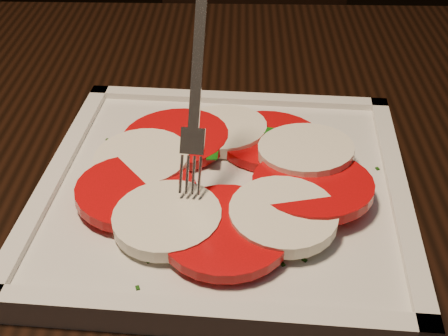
% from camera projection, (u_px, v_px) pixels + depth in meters
% --- Properties ---
extents(table, '(1.29, 0.94, 0.75)m').
position_uv_depth(table, '(290.00, 255.00, 0.59)').
color(table, black).
rests_on(table, ground).
extents(chair, '(0.54, 0.54, 0.93)m').
position_uv_depth(chair, '(266.00, 32.00, 1.33)').
color(chair, black).
rests_on(chair, ground).
extents(plate, '(0.30, 0.30, 0.01)m').
position_uv_depth(plate, '(224.00, 191.00, 0.50)').
color(plate, white).
rests_on(plate, table).
extents(caprese_salad, '(0.24, 0.24, 0.03)m').
position_uv_depth(caprese_salad, '(224.00, 173.00, 0.49)').
color(caprese_salad, red).
rests_on(caprese_salad, plate).
extents(fork, '(0.03, 0.08, 0.14)m').
position_uv_depth(fork, '(199.00, 78.00, 0.45)').
color(fork, white).
rests_on(fork, caprese_salad).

